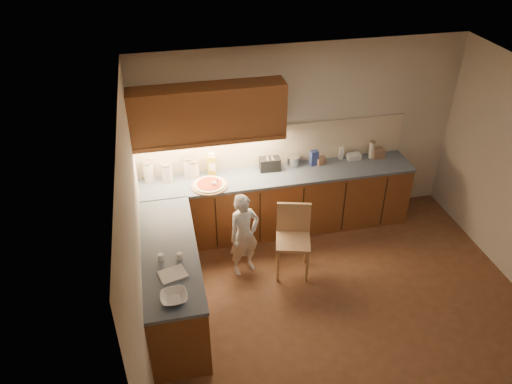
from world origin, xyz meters
The scene contains 24 objects.
room centered at (0.00, 0.00, 1.68)m, with size 4.54×4.50×2.62m.
l_counter centered at (-0.92, 1.25, 0.46)m, with size 3.77×2.62×0.92m.
backsplash centered at (-0.38, 1.99, 1.21)m, with size 3.75×0.02×0.58m, color beige.
upper_cabinets centered at (-1.27, 1.82, 1.85)m, with size 1.95×0.36×0.73m.
pizza_on_board centered at (-1.34, 1.58, 0.94)m, with size 0.48×0.48×0.19m.
child centered at (-1.01, 0.91, 0.57)m, with size 0.42×0.27×1.14m, color white.
wooden_chair centered at (-0.40, 0.82, 0.55)m, with size 0.52×0.52×0.94m.
mixing_bowl centered at (-1.95, -0.37, 0.95)m, with size 0.26×0.26×0.06m, color white.
canister_a centered at (-2.10, 1.89, 1.06)m, with size 0.14×0.14×0.28m.
canister_b centered at (-1.86, 1.84, 1.05)m, with size 0.15×0.15×0.26m.
canister_c centered at (-1.57, 1.89, 1.07)m, with size 0.16×0.16×0.29m.
canister_d centered at (-1.51, 1.87, 1.05)m, with size 0.16×0.16×0.26m.
oil_jug centered at (-1.26, 1.87, 1.07)m, with size 0.13×0.11×0.33m.
toaster centered at (-0.47, 1.82, 1.01)m, with size 0.29×0.17×0.18m.
steel_pot centered at (-0.13, 1.88, 0.99)m, with size 0.19×0.19×0.15m.
blue_box centered at (0.16, 1.83, 1.03)m, with size 0.11×0.08×0.22m, color #2F408D.
card_box_a centered at (0.26, 1.84, 0.97)m, with size 0.14×0.10×0.10m, color tan.
white_bottle centered at (0.59, 1.92, 1.01)m, with size 0.06×0.06×0.18m, color silver.
flat_pack centered at (0.77, 1.87, 0.96)m, with size 0.19×0.13×0.08m, color silver.
tall_jar centered at (1.02, 1.85, 1.05)m, with size 0.08×0.08×0.26m.
card_box_b centered at (1.13, 1.84, 0.99)m, with size 0.17×0.13×0.13m, color #A27557.
dough_cloth centered at (-1.94, -0.01, 0.93)m, with size 0.27×0.21×0.02m, color silver.
spice_jar_a centered at (-2.04, 0.24, 0.96)m, with size 0.06×0.06×0.08m, color white.
spice_jar_b centered at (-1.84, 0.22, 0.96)m, with size 0.06×0.06×0.08m, color white.
Camera 1 is at (-1.91, -3.91, 4.44)m, focal length 35.00 mm.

